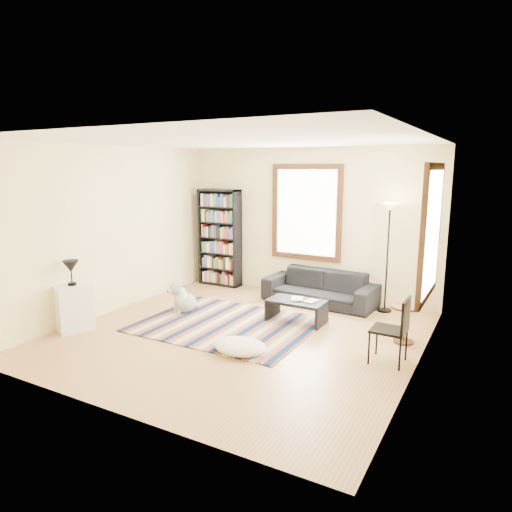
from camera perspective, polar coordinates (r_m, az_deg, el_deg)
The scene contains 21 objects.
floor at distance 6.90m, azimuth -2.04°, elevation -10.13°, with size 5.00×5.00×0.10m, color tan.
ceiling at distance 6.44m, azimuth -2.22°, elevation 14.69°, with size 5.00×5.00×0.10m, color white.
wall_back at distance 8.78m, azimuth 6.48°, elevation 4.17°, with size 5.00×0.10×2.80m, color #FFF6AB.
wall_front at distance 4.56m, azimuth -18.82°, elevation -2.74°, with size 5.00×0.10×2.80m, color #FFF6AB.
wall_left at distance 8.11m, azimuth -17.79°, elevation 3.15°, with size 0.10×5.00×2.80m, color #FFF6AB.
wall_right at distance 5.66m, azimuth 20.61°, elevation -0.26°, with size 0.10×5.00×2.80m, color #FFF6AB.
window_back at distance 8.68m, azimuth 6.31°, elevation 5.43°, with size 1.20×0.06×1.60m, color white.
window_right at distance 6.42m, azimuth 21.09°, elevation 2.79°, with size 0.06×1.20×1.60m, color white.
rug at distance 7.27m, azimuth -3.61°, elevation -8.50°, with size 2.64×2.11×0.02m, color #0B1E3B.
sofa at distance 8.36m, azimuth 7.97°, elevation -3.92°, with size 2.03×0.79×0.59m, color black.
bookshelf at distance 9.50m, azimuth -4.56°, elevation 2.29°, with size 0.90×0.30×2.00m, color black.
coffee_table at distance 7.37m, azimuth 5.10°, elevation -6.86°, with size 0.90×0.50×0.36m, color black.
book_a at distance 7.35m, azimuth 4.41°, elevation -5.33°, with size 0.25×0.19×0.02m, color beige.
book_b at distance 7.30m, azimuth 6.36°, elevation -5.51°, with size 0.16×0.22×0.02m, color beige.
floor_cushion at distance 6.20m, azimuth -2.01°, elevation -11.21°, with size 0.75×0.56×0.19m, color silver.
floor_lamp at distance 7.99m, azimuth 16.09°, elevation -0.28°, with size 0.30×0.30×1.86m, color black, non-canonical shape.
side_table at distance 6.80m, azimuth 18.08°, elevation -8.13°, with size 0.40×0.40×0.54m, color #422610.
folding_chair at distance 6.03m, azimuth 16.26°, elevation -8.88°, with size 0.42×0.40×0.86m, color black.
white_cabinet at distance 7.47m, azimuth -21.80°, elevation -6.01°, with size 0.38×0.50×0.70m, color white.
table_lamp at distance 7.34m, azimuth -22.10°, elevation -1.97°, with size 0.24×0.24×0.38m, color black, non-canonical shape.
dog at distance 7.88m, azimuth -8.85°, elevation -5.06°, with size 0.39×0.54×0.54m, color #B0B0B0, non-canonical shape.
Camera 1 is at (3.31, -5.51, 2.44)m, focal length 32.00 mm.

